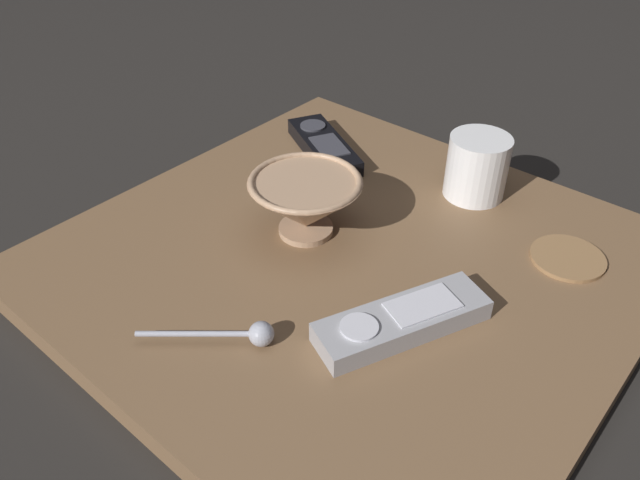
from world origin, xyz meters
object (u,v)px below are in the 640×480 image
(coffee_mug, at_px, (477,166))
(tv_remote_far, at_px, (324,146))
(cereal_bowl, at_px, (307,202))
(drink_coaster, at_px, (568,258))
(teaspoon, at_px, (248,334))
(tv_remote_near, at_px, (402,321))

(coffee_mug, height_order, tv_remote_far, coffee_mug)
(cereal_bowl, height_order, drink_coaster, cereal_bowl)
(coffee_mug, distance_m, drink_coaster, 0.17)
(cereal_bowl, distance_m, tv_remote_far, 0.20)
(cereal_bowl, bearing_deg, drink_coaster, 30.05)
(teaspoon, bearing_deg, drink_coaster, 60.92)
(teaspoon, xyz_separation_m, tv_remote_far, (-0.19, 0.34, -0.00))
(coffee_mug, xyz_separation_m, teaspoon, (-0.03, -0.39, -0.03))
(cereal_bowl, relative_size, tv_remote_near, 0.72)
(drink_coaster, bearing_deg, teaspoon, -119.08)
(teaspoon, distance_m, tv_remote_near, 0.16)
(tv_remote_near, xyz_separation_m, tv_remote_far, (-0.30, 0.23, -0.00))
(tv_remote_far, distance_m, drink_coaster, 0.38)
(teaspoon, height_order, drink_coaster, teaspoon)
(teaspoon, distance_m, drink_coaster, 0.38)
(teaspoon, xyz_separation_m, drink_coaster, (0.19, 0.34, -0.01))
(tv_remote_far, height_order, drink_coaster, tv_remote_far)
(coffee_mug, bearing_deg, drink_coaster, -19.25)
(coffee_mug, xyz_separation_m, tv_remote_near, (0.07, -0.28, -0.03))
(cereal_bowl, height_order, teaspoon, cereal_bowl)
(teaspoon, bearing_deg, tv_remote_near, 47.77)
(teaspoon, bearing_deg, tv_remote_far, 119.45)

